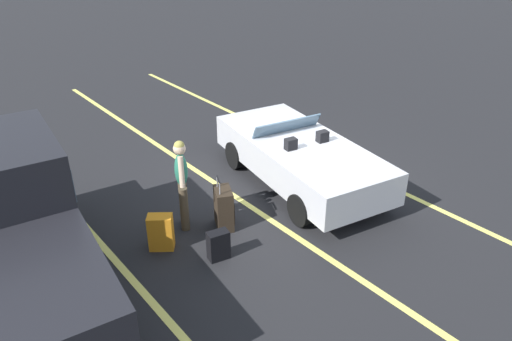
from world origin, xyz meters
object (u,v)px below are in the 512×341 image
object	(u,v)px
suitcase_medium_bright	(161,232)
traveler_person	(182,180)
suitcase_large_black	(224,208)
convertible_car	(294,154)
suitcase_small_carryon	(218,245)
parked_pickup_truck_near	(1,220)

from	to	relation	value
suitcase_medium_bright	traveler_person	distance (m)	0.95
suitcase_medium_bright	traveler_person	bearing A→B (deg)	-26.45
suitcase_large_black	convertible_car	bearing A→B (deg)	39.12
suitcase_small_carryon	traveler_person	distance (m)	1.32
convertible_car	suitcase_small_carryon	world-z (taller)	convertible_car
suitcase_medium_bright	convertible_car	bearing A→B (deg)	-45.91
convertible_car	suitcase_medium_bright	distance (m)	3.36
suitcase_medium_bright	traveler_person	world-z (taller)	traveler_person
suitcase_large_black	traveler_person	world-z (taller)	traveler_person
convertible_car	suitcase_small_carryon	distance (m)	3.03
convertible_car	suitcase_small_carryon	bearing A→B (deg)	123.47
suitcase_medium_bright	parked_pickup_truck_near	bearing A→B (deg)	111.46
traveler_person	parked_pickup_truck_near	distance (m)	2.78
convertible_car	suitcase_large_black	size ratio (longest dim) A/B	4.52
convertible_car	suitcase_small_carryon	size ratio (longest dim) A/B	8.75
suitcase_medium_bright	parked_pickup_truck_near	size ratio (longest dim) A/B	0.12
convertible_car	traveler_person	distance (m)	2.71
suitcase_large_black	traveler_person	size ratio (longest dim) A/B	0.59
suitcase_large_black	parked_pickup_truck_near	size ratio (longest dim) A/B	0.19
suitcase_medium_bright	parked_pickup_truck_near	xyz separation A→B (m)	(0.60, 2.12, 0.80)
convertible_car	suitcase_medium_bright	world-z (taller)	convertible_car
convertible_car	suitcase_medium_bright	size ratio (longest dim) A/B	7.05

